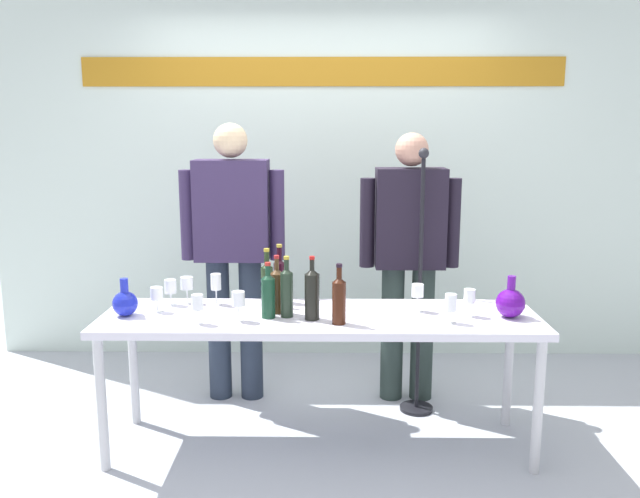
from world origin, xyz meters
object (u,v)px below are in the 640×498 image
object	(u,v)px
wine_bottle_5	(339,299)
wine_glass_left_4	(197,303)
display_table	(320,326)
wine_glass_left_0	(216,283)
decanter_blue_right	(510,302)
presenter_left	(233,243)
wine_bottle_3	(280,278)
microphone_stand	(419,326)
wine_bottle_1	(267,282)
wine_bottle_4	(277,289)
presenter_right	(409,251)
wine_glass_left_5	(170,287)
wine_glass_left_1	(187,284)
wine_glass_right_0	(451,303)
wine_bottle_6	(312,293)
wine_glass_right_1	(469,297)
wine_bottle_2	(287,291)
decanter_blue_left	(125,303)
wine_glass_left_2	(157,294)
wine_glass_right_2	(418,291)
wine_glass_left_3	(238,299)
wine_bottle_0	(268,294)

from	to	relation	value
wine_bottle_5	wine_glass_left_4	world-z (taller)	wine_bottle_5
display_table	wine_glass_left_0	bearing A→B (deg)	161.12
decanter_blue_right	presenter_left	bearing A→B (deg)	155.84
wine_bottle_3	microphone_stand	bearing A→B (deg)	14.19
wine_bottle_1	microphone_stand	size ratio (longest dim) A/B	0.20
presenter_left	wine_bottle_4	bearing A→B (deg)	-62.66
presenter_right	wine_glass_left_5	bearing A→B (deg)	-160.93
wine_glass_left_1	presenter_right	bearing A→B (deg)	18.53
display_table	wine_bottle_5	distance (m)	0.26
wine_glass_left_1	microphone_stand	xyz separation A→B (m)	(1.32, 0.24, -0.31)
wine_glass_right_0	wine_bottle_6	bearing A→B (deg)	175.58
presenter_right	wine_bottle_1	bearing A→B (deg)	-151.06
presenter_right	wine_glass_right_1	bearing A→B (deg)	-70.97
wine_bottle_2	microphone_stand	size ratio (longest dim) A/B	0.20
decanter_blue_left	wine_glass_left_2	world-z (taller)	decanter_blue_left
wine_bottle_5	wine_glass_right_2	bearing A→B (deg)	28.62
wine_glass_left_3	wine_glass_right_0	distance (m)	1.05
display_table	wine_bottle_3	xyz separation A→B (m)	(-0.22, 0.25, 0.19)
presenter_left	wine_glass_right_1	size ratio (longest dim) A/B	12.00
wine_bottle_6	microphone_stand	size ratio (longest dim) A/B	0.21
presenter_right	wine_glass_left_2	size ratio (longest dim) A/B	12.52
presenter_left	wine_glass_left_0	distance (m)	0.47
wine_bottle_6	wine_bottle_2	bearing A→B (deg)	161.32
wine_glass_right_1	wine_glass_right_2	bearing A→B (deg)	160.32
wine_bottle_4	wine_glass_right_0	xyz separation A→B (m)	(0.87, -0.17, -0.03)
wine_glass_left_4	wine_glass_right_0	xyz separation A→B (m)	(1.25, 0.03, -0.01)
presenter_right	microphone_stand	world-z (taller)	presenter_right
wine_bottle_4	wine_bottle_6	size ratio (longest dim) A/B	0.94
wine_glass_left_5	wine_glass_left_3	bearing A→B (deg)	-35.37
wine_glass_right_1	microphone_stand	xyz separation A→B (m)	(-0.19, 0.47, -0.30)
wine_bottle_2	wine_glass_left_3	bearing A→B (deg)	-161.83
wine_bottle_6	wine_glass_left_3	xyz separation A→B (m)	(-0.37, -0.03, -0.03)
decanter_blue_right	wine_glass_left_5	distance (m)	1.80
wine_bottle_4	wine_glass_right_0	size ratio (longest dim) A/B	2.07
presenter_right	wine_glass_left_5	xyz separation A→B (m)	(-1.35, -0.47, -0.12)
presenter_right	wine_glass_left_3	bearing A→B (deg)	-141.11
decanter_blue_left	wine_bottle_3	bearing A→B (deg)	20.21
display_table	presenter_left	size ratio (longest dim) A/B	1.32
decanter_blue_left	presenter_left	world-z (taller)	presenter_left
wine_glass_right_2	wine_glass_left_2	bearing A→B (deg)	-178.87
decanter_blue_right	wine_bottle_6	bearing A→B (deg)	-177.26
wine_glass_left_3	wine_glass_left_4	size ratio (longest dim) A/B	1.02
wine_bottle_0	wine_glass_left_1	bearing A→B (deg)	150.21
presenter_left	wine_bottle_4	size ratio (longest dim) A/B	5.60
wine_bottle_6	wine_bottle_1	bearing A→B (deg)	133.12
decanter_blue_right	wine_bottle_4	world-z (taller)	wine_bottle_4
presenter_left	presenter_right	distance (m)	1.08
wine_glass_left_4	microphone_stand	xyz separation A→B (m)	(1.18, 0.62, -0.31)
decanter_blue_left	wine_glass_left_3	distance (m)	0.60
wine_bottle_0	wine_bottle_6	size ratio (longest dim) A/B	0.88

